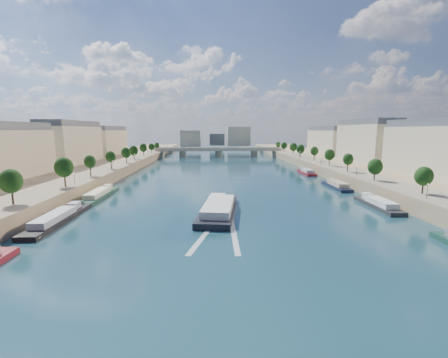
{
  "coord_description": "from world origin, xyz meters",
  "views": [
    {
      "loc": [
        -5.48,
        -32.02,
        23.58
      ],
      "look_at": [
        -1.14,
        80.9,
        5.0
      ],
      "focal_mm": 24.0,
      "sensor_mm": 36.0,
      "label": 1
    }
  ],
  "objects": [
    {
      "name": "ground",
      "position": [
        0.0,
        100.0,
        0.0
      ],
      "size": [
        700.0,
        700.0,
        0.0
      ],
      "primitive_type": "plane",
      "color": "#0C2637",
      "rests_on": "ground"
    },
    {
      "name": "quay_left",
      "position": [
        -72.0,
        100.0,
        2.5
      ],
      "size": [
        44.0,
        520.0,
        5.0
      ],
      "primitive_type": "cube",
      "color": "#9E8460",
      "rests_on": "ground"
    },
    {
      "name": "quay_right",
      "position": [
        72.0,
        100.0,
        2.5
      ],
      "size": [
        44.0,
        520.0,
        5.0
      ],
      "primitive_type": "cube",
      "color": "#9E8460",
      "rests_on": "ground"
    },
    {
      "name": "pave_left",
      "position": [
        -57.0,
        100.0,
        5.05
      ],
      "size": [
        14.0,
        520.0,
        0.1
      ],
      "primitive_type": "cube",
      "color": "gray",
      "rests_on": "quay_left"
    },
    {
      "name": "pave_right",
      "position": [
        57.0,
        100.0,
        5.05
      ],
      "size": [
        14.0,
        520.0,
        0.1
      ],
      "primitive_type": "cube",
      "color": "gray",
      "rests_on": "quay_right"
    },
    {
      "name": "trees_left",
      "position": [
        -55.0,
        102.0,
        10.48
      ],
      "size": [
        4.8,
        268.8,
        8.26
      ],
      "color": "#382B1E",
      "rests_on": "ground"
    },
    {
      "name": "trees_right",
      "position": [
        55.0,
        110.0,
        10.48
      ],
      "size": [
        4.8,
        268.8,
        8.26
      ],
      "color": "#382B1E",
      "rests_on": "ground"
    },
    {
      "name": "lamps_left",
      "position": [
        -52.5,
        90.0,
        7.78
      ],
      "size": [
        0.36,
        200.36,
        4.28
      ],
      "color": "black",
      "rests_on": "ground"
    },
    {
      "name": "lamps_right",
      "position": [
        52.5,
        105.0,
        7.78
      ],
      "size": [
        0.36,
        200.36,
        4.28
      ],
      "color": "black",
      "rests_on": "ground"
    },
    {
      "name": "buildings_left",
      "position": [
        -85.0,
        112.0,
        16.45
      ],
      "size": [
        16.0,
        226.0,
        23.2
      ],
      "color": "#BCB291",
      "rests_on": "ground"
    },
    {
      "name": "buildings_right",
      "position": [
        85.0,
        112.0,
        16.45
      ],
      "size": [
        16.0,
        226.0,
        23.2
      ],
      "color": "#BCB291",
      "rests_on": "ground"
    },
    {
      "name": "skyline",
      "position": [
        3.19,
        319.52,
        14.66
      ],
      "size": [
        79.0,
        42.0,
        22.0
      ],
      "color": "#BCB291",
      "rests_on": "ground"
    },
    {
      "name": "bridge",
      "position": [
        0.0,
        236.32,
        5.08
      ],
      "size": [
        112.0,
        12.0,
        8.15
      ],
      "color": "#C1B79E",
      "rests_on": "ground"
    },
    {
      "name": "tour_barge",
      "position": [
        -3.89,
        50.78,
        1.27
      ],
      "size": [
        13.0,
        32.57,
        4.3
      ],
      "rotation": [
        0.0,
        0.0,
        -0.13
      ],
      "color": "black",
      "rests_on": "ground"
    },
    {
      "name": "wake",
      "position": [
        -3.89,
        34.28,
        0.02
      ],
      "size": [
        10.86,
        26.01,
        0.04
      ],
      "color": "silver",
      "rests_on": "ground"
    },
    {
      "name": "moored_barges_left",
      "position": [
        -45.5,
        31.13,
        0.84
      ],
      "size": [
        5.0,
        116.53,
        3.6
      ],
      "color": "#1A2639",
      "rests_on": "ground"
    },
    {
      "name": "moored_barges_right",
      "position": [
        45.5,
        54.5,
        0.84
      ],
      "size": [
        5.0,
        157.62,
        3.6
      ],
      "color": "black",
      "rests_on": "ground"
    }
  ]
}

